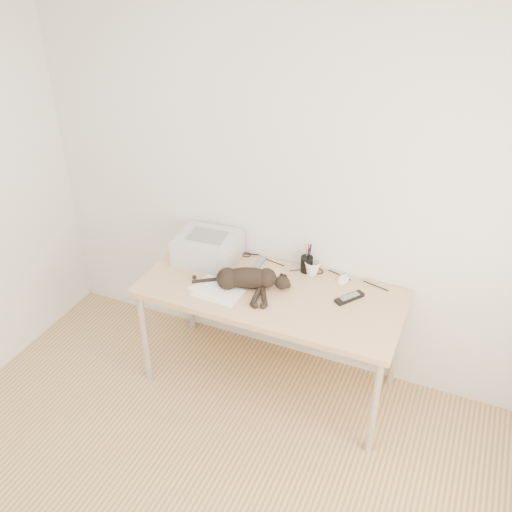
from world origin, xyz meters
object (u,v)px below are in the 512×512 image
at_px(desk, 276,301).
at_px(cat, 245,279).
at_px(printer, 208,248).
at_px(pen_cup, 307,264).
at_px(mug, 312,268).
at_px(mouse, 343,278).

bearing_deg(desk, cat, -143.40).
bearing_deg(printer, pen_cup, 10.92).
height_order(printer, pen_cup, pen_cup).
distance_m(cat, mug, 0.44).
xyz_separation_m(desk, mug, (0.17, 0.19, 0.18)).
bearing_deg(mug, printer, -171.20).
height_order(desk, mouse, mouse).
xyz_separation_m(cat, mouse, (0.53, 0.31, -0.04)).
distance_m(mug, pen_cup, 0.05).
distance_m(desk, mouse, 0.45).
distance_m(desk, cat, 0.27).
relative_size(printer, pen_cup, 2.11).
bearing_deg(desk, printer, 170.90).
bearing_deg(pen_cup, cat, -131.52).
xyz_separation_m(cat, pen_cup, (0.28, 0.32, -0.00)).
relative_size(mug, pen_cup, 0.50).
bearing_deg(cat, desk, 17.08).
distance_m(mug, mouse, 0.20).
height_order(desk, mug, mug).
bearing_deg(printer, cat, -29.03).
height_order(cat, mug, cat).
bearing_deg(mug, pen_cup, 157.99).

